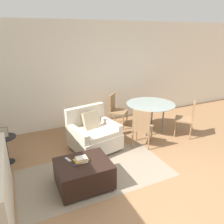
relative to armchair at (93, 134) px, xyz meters
name	(u,v)px	position (x,y,z in m)	size (l,w,h in m)	color
ground_plane	(161,199)	(0.38, -1.95, -0.34)	(20.00, 20.00, 0.00)	#936B47
wall_back	(86,75)	(0.38, 1.49, 1.03)	(12.00, 0.06, 2.75)	white
area_rug	(96,173)	(-0.29, -0.89, -0.34)	(2.74, 1.42, 0.01)	gray
armchair	(93,134)	(0.00, 0.00, 0.00)	(1.09, 1.05, 0.91)	beige
ottoman	(84,173)	(-0.59, -1.13, -0.10)	(0.87, 0.72, 0.45)	black
book_stack	(81,160)	(-0.61, -1.09, 0.14)	(0.25, 0.18, 0.08)	beige
tv_remote_primary	(75,164)	(-0.72, -1.11, 0.11)	(0.10, 0.14, 0.01)	#333338
tv_remote_secondary	(68,159)	(-0.79, -0.94, 0.11)	(0.09, 0.16, 0.01)	#B7B7BC
side_table	(6,145)	(-1.74, 0.19, 0.04)	(0.41, 0.41, 0.55)	black
picture_frame	(4,132)	(-1.74, 0.19, 0.31)	(0.16, 0.07, 0.20)	#8C6647
dining_table	(150,106)	(1.66, 0.27, 0.33)	(1.23, 1.23, 0.75)	#8C9E99
dining_chair_near_left	(142,126)	(1.00, -0.40, 0.17)	(0.59, 0.59, 0.90)	#93704C
dining_chair_near_right	(188,117)	(2.32, -0.40, 0.17)	(0.59, 0.59, 0.90)	#93704C
dining_chair_far_left	(116,108)	(1.00, 0.93, 0.17)	(0.59, 0.59, 0.90)	#93704C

